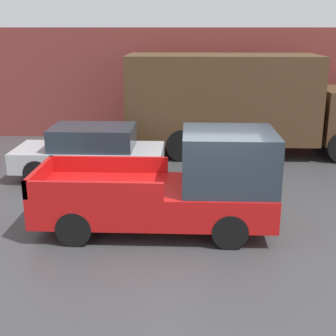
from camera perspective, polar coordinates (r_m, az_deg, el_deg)
name	(u,v)px	position (r m, az deg, el deg)	size (l,w,h in m)	color
ground_plane	(203,236)	(10.26, 4.34, -8.30)	(60.00, 60.00, 0.00)	#3D3D3F
building_wall	(198,84)	(18.81, 3.64, 10.15)	(28.00, 0.15, 4.32)	brown
pickup_truck	(179,186)	(10.21, 1.34, -2.19)	(5.15, 2.00, 2.25)	red
car	(91,152)	(14.05, -9.40, 2.00)	(4.36, 1.86, 1.56)	#B7BABF
delivery_truck	(240,101)	(16.62, 8.74, 8.07)	(8.52, 2.57, 3.44)	#4C331E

